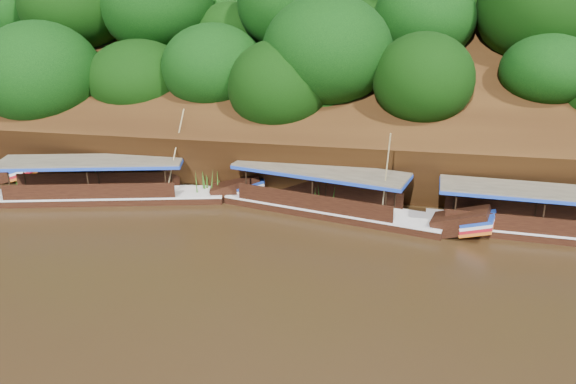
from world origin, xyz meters
name	(u,v)px	position (x,y,z in m)	size (l,w,h in m)	color
ground	(286,280)	(0.00, 0.00, 0.00)	(160.00, 160.00, 0.00)	black
riverbank	(342,121)	(-0.01, 22.73, 1.89)	(120.00, 30.06, 19.40)	black
boat_0	(571,228)	(12.98, 6.90, 0.54)	(14.90, 3.42, 6.27)	black
boat_1	(345,206)	(1.72, 7.64, 0.57)	(14.58, 5.36, 5.61)	black
boat_2	(123,191)	(-11.25, 7.64, 0.56)	(15.73, 5.67, 5.78)	black
reeds	(260,185)	(-3.46, 9.45, 0.84)	(50.96, 2.58, 1.87)	#2A5E17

